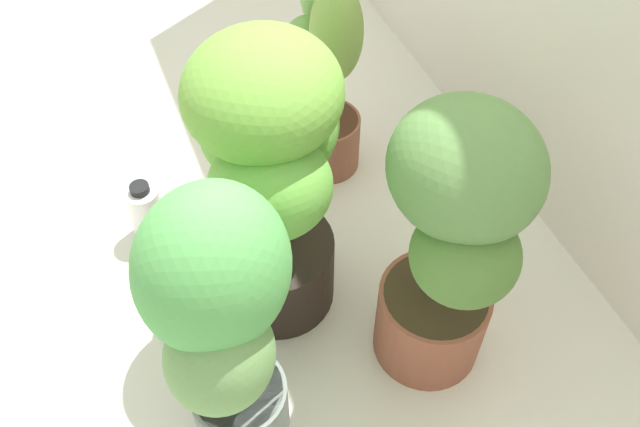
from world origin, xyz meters
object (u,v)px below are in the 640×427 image
potted_plant_center (270,166)px  potted_plant_front_right (222,312)px  potted_plant_back_left (326,29)px  potted_plant_back_right (451,233)px  nutrient_bottle (146,211)px

potted_plant_center → potted_plant_front_right: bearing=-32.6°
potted_plant_back_left → potted_plant_front_right: 0.82m
potted_plant_front_right → potted_plant_back_right: bearing=92.7°
nutrient_bottle → potted_plant_back_left: bearing=97.2°
potted_plant_center → nutrient_bottle: size_ratio=4.16×
potted_plant_back_left → nutrient_bottle: potted_plant_back_left is taller
potted_plant_back_left → potted_plant_center: 0.47m
potted_plant_back_right → potted_plant_front_right: (0.02, -0.46, 0.02)m
potted_plant_front_right → nutrient_bottle: (-0.60, -0.07, -0.36)m
potted_plant_back_right → potted_plant_center: size_ratio=0.96×
potted_plant_back_left → potted_plant_center: (0.38, -0.28, -0.01)m
potted_plant_back_left → nutrient_bottle: 0.66m
nutrient_bottle → potted_plant_front_right: bearing=6.7°
nutrient_bottle → potted_plant_back_right: bearing=42.4°
potted_plant_back_right → nutrient_bottle: 0.86m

